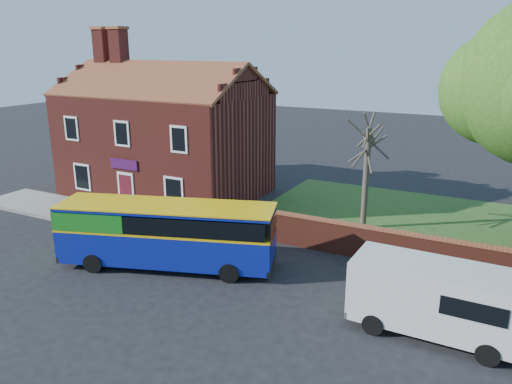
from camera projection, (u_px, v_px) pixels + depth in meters
The scene contains 9 objects.
ground at pixel (136, 285), 20.47m from camera, with size 120.00×120.00×0.00m, color black.
pavement at pixel (107, 217), 28.44m from camera, with size 18.00×3.50×0.12m, color gray.
kerb at pixel (84, 226), 26.95m from camera, with size 18.00×0.15×0.14m, color slate.
grass_strip at pixel (499, 236), 25.78m from camera, with size 26.00×12.00×0.04m, color #426B28.
shop_building at pixel (166, 142), 32.40m from camera, with size 12.30×8.13×10.50m.
boundary_wall at pixel (495, 265), 20.45m from camera, with size 22.00×0.38×1.60m.
bus at pixel (160, 231), 21.85m from camera, with size 9.71×5.22×2.88m.
van_near at pixel (437, 297), 16.70m from camera, with size 5.64×2.43×2.45m.
bare_tree at pixel (366, 174), 26.02m from camera, with size 2.22×2.64×5.92m.
Camera 1 is at (12.95, -14.18, 9.47)m, focal length 35.00 mm.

